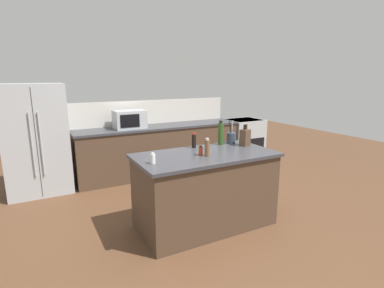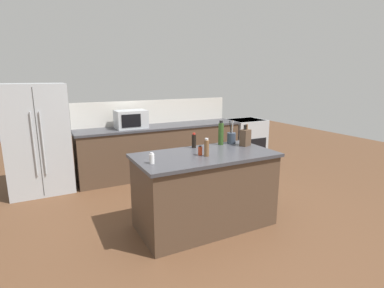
{
  "view_description": "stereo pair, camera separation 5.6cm",
  "coord_description": "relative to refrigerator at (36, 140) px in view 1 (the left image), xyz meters",
  "views": [
    {
      "loc": [
        -1.81,
        -3.02,
        1.87
      ],
      "look_at": [
        0.0,
        0.35,
        0.99
      ],
      "focal_mm": 28.0,
      "sensor_mm": 36.0,
      "label": 1
    },
    {
      "loc": [
        -1.76,
        -3.04,
        1.87
      ],
      "look_at": [
        0.0,
        0.35,
        0.99
      ],
      "focal_mm": 28.0,
      "sensor_mm": 36.0,
      "label": 2
    }
  ],
  "objects": [
    {
      "name": "back_counter_run",
      "position": [
        2.1,
        -0.05,
        -0.4
      ],
      "size": [
        3.17,
        0.66,
        0.94
      ],
      "color": "#4C3828",
      "rests_on": "ground_plane"
    },
    {
      "name": "range_oven",
      "position": [
        4.1,
        -0.05,
        -0.41
      ],
      "size": [
        0.76,
        0.65,
        0.92
      ],
      "color": "#ADB2B7",
      "rests_on": "ground_plane"
    },
    {
      "name": "olive_oil_bottle",
      "position": [
        2.23,
        -1.92,
        0.22
      ],
      "size": [
        0.07,
        0.07,
        0.33
      ],
      "color": "#2D4C1E",
      "rests_on": "kitchen_island"
    },
    {
      "name": "salt_shaker",
      "position": [
        1.08,
        -2.34,
        0.12
      ],
      "size": [
        0.05,
        0.05,
        0.12
      ],
      "color": "silver",
      "rests_on": "kitchen_island"
    },
    {
      "name": "knife_block",
      "position": [
        2.49,
        -2.13,
        0.18
      ],
      "size": [
        0.15,
        0.14,
        0.29
      ],
      "rotation": [
        0.0,
        0.0,
        0.32
      ],
      "color": "#4C3828",
      "rests_on": "kitchen_island"
    },
    {
      "name": "spice_jar_paprika",
      "position": [
        1.71,
        -2.27,
        0.12
      ],
      "size": [
        0.05,
        0.05,
        0.12
      ],
      "color": "#B73D1E",
      "rests_on": "kitchen_island"
    },
    {
      "name": "wall_backsplash",
      "position": [
        2.1,
        0.27,
        0.3
      ],
      "size": [
        3.13,
        0.03,
        0.46
      ],
      "primitive_type": "cube",
      "color": "beige",
      "rests_on": "back_counter_run"
    },
    {
      "name": "refrigerator",
      "position": [
        0.0,
        0.0,
        0.0
      ],
      "size": [
        0.94,
        0.75,
        1.75
      ],
      "color": "#ADB2B7",
      "rests_on": "ground_plane"
    },
    {
      "name": "utensil_crock",
      "position": [
        2.4,
        -1.92,
        0.15
      ],
      "size": [
        0.12,
        0.12,
        0.32
      ],
      "color": "#333D4C",
      "rests_on": "kitchen_island"
    },
    {
      "name": "pepper_grinder",
      "position": [
        1.75,
        -2.35,
        0.17
      ],
      "size": [
        0.06,
        0.06,
        0.22
      ],
      "color": "brown",
      "rests_on": "kitchen_island"
    },
    {
      "name": "microwave",
      "position": [
        1.52,
        -0.05,
        0.23
      ],
      "size": [
        0.55,
        0.39,
        0.32
      ],
      "color": "#ADB2B7",
      "rests_on": "back_counter_run"
    },
    {
      "name": "soy_sauce_bottle",
      "position": [
        1.82,
        -1.91,
        0.16
      ],
      "size": [
        0.06,
        0.06,
        0.2
      ],
      "color": "black",
      "rests_on": "kitchen_island"
    },
    {
      "name": "ground_plane",
      "position": [
        1.8,
        -2.25,
        -0.87
      ],
      "size": [
        14.0,
        14.0,
        0.0
      ],
      "primitive_type": "plane",
      "color": "brown"
    },
    {
      "name": "kitchen_island",
      "position": [
        1.8,
        -2.25,
        -0.4
      ],
      "size": [
        1.71,
        0.89,
        0.94
      ],
      "color": "#4C3828",
      "rests_on": "ground_plane"
    }
  ]
}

